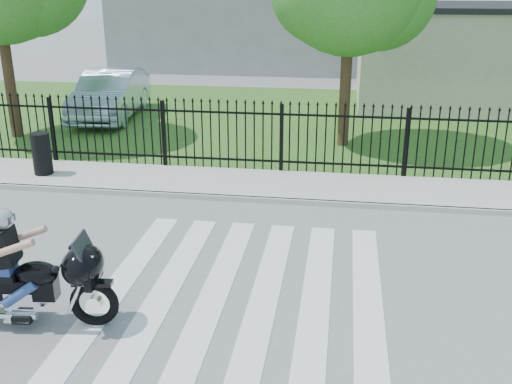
# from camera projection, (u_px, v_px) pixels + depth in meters

# --- Properties ---
(ground) EXTENTS (120.00, 120.00, 0.00)m
(ground) POSITION_uv_depth(u_px,v_px,m) (240.00, 293.00, 9.51)
(ground) COLOR slate
(ground) RESTS_ON ground
(crosswalk) EXTENTS (5.00, 5.50, 0.01)m
(crosswalk) POSITION_uv_depth(u_px,v_px,m) (240.00, 292.00, 9.50)
(crosswalk) COLOR silver
(crosswalk) RESTS_ON ground
(sidewalk) EXTENTS (40.00, 2.00, 0.12)m
(sidewalk) POSITION_uv_depth(u_px,v_px,m) (276.00, 185.00, 14.13)
(sidewalk) COLOR #ADAAA3
(sidewalk) RESTS_ON ground
(curb) EXTENTS (40.00, 0.12, 0.12)m
(curb) POSITION_uv_depth(u_px,v_px,m) (271.00, 200.00, 13.20)
(curb) COLOR #ADAAA3
(curb) RESTS_ON ground
(grass_strip) EXTENTS (40.00, 12.00, 0.02)m
(grass_strip) POSITION_uv_depth(u_px,v_px,m) (300.00, 120.00, 20.65)
(grass_strip) COLOR #29501B
(grass_strip) RESTS_ON ground
(iron_fence) EXTENTS (26.00, 0.04, 1.80)m
(iron_fence) POSITION_uv_depth(u_px,v_px,m) (281.00, 140.00, 14.77)
(iron_fence) COLOR black
(iron_fence) RESTS_ON ground
(building_low) EXTENTS (10.00, 6.00, 3.50)m
(building_low) POSITION_uv_depth(u_px,v_px,m) (492.00, 58.00, 22.81)
(building_low) COLOR beige
(building_low) RESTS_ON ground
(building_low_roof) EXTENTS (10.20, 6.20, 0.20)m
(building_low_roof) POSITION_uv_depth(u_px,v_px,m) (499.00, 7.00, 22.17)
(building_low_roof) COLOR black
(building_low_roof) RESTS_ON building_low
(motorcycle_rider) EXTENTS (2.74, 1.03, 1.82)m
(motorcycle_rider) POSITION_uv_depth(u_px,v_px,m) (16.00, 277.00, 8.44)
(motorcycle_rider) COLOR black
(motorcycle_rider) RESTS_ON ground
(parked_car) EXTENTS (2.22, 5.12, 1.64)m
(parked_car) POSITION_uv_depth(u_px,v_px,m) (110.00, 94.00, 20.68)
(parked_car) COLOR #A5BCD0
(parked_car) RESTS_ON grass_strip
(litter_bin) EXTENTS (0.52, 0.52, 1.03)m
(litter_bin) POSITION_uv_depth(u_px,v_px,m) (42.00, 154.00, 14.61)
(litter_bin) COLOR black
(litter_bin) RESTS_ON sidewalk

